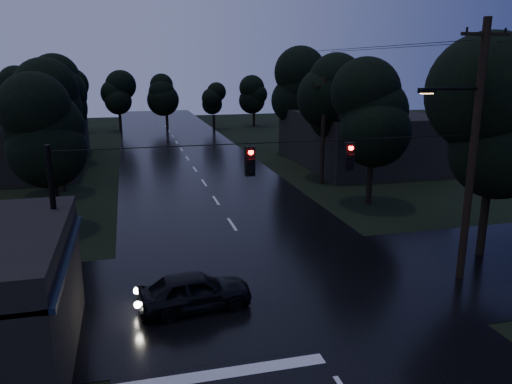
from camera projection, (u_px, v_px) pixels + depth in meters
name	position (u px, v px, depth m)	size (l,w,h in m)	color
main_road	(204.00, 183.00, 36.14)	(12.00, 120.00, 0.02)	black
cross_street	(274.00, 287.00, 19.25)	(60.00, 9.00, 0.02)	black
building_far_right	(358.00, 138.00, 42.72)	(10.00, 14.00, 4.40)	black
building_far_left	(18.00, 137.00, 41.52)	(10.00, 16.00, 5.00)	black
utility_pole_main	(471.00, 149.00, 18.80)	(3.50, 0.30, 10.00)	black
utility_pole_far	(323.00, 130.00, 35.30)	(2.00, 0.30, 7.50)	black
anchor_pole_left	(57.00, 239.00, 15.76)	(0.18, 0.18, 6.00)	black
span_signals	(300.00, 158.00, 17.14)	(15.00, 0.37, 1.12)	black
tree_corner_near	(495.00, 122.00, 21.11)	(4.48, 4.48, 9.44)	black
tree_left_a	(48.00, 128.00, 25.16)	(3.92, 3.92, 8.26)	black
tree_left_b	(55.00, 108.00, 32.43)	(4.20, 4.20, 8.85)	black
tree_left_c	(63.00, 94.00, 41.57)	(4.48, 4.48, 9.44)	black
tree_right_a	(373.00, 112.00, 29.41)	(4.20, 4.20, 8.85)	black
tree_right_b	(330.00, 97.00, 36.97)	(4.48, 4.48, 9.44)	black
tree_right_c	(295.00, 86.00, 46.40)	(4.76, 4.76, 10.03)	black
car	(195.00, 291.00, 17.44)	(1.60, 3.97, 1.35)	black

